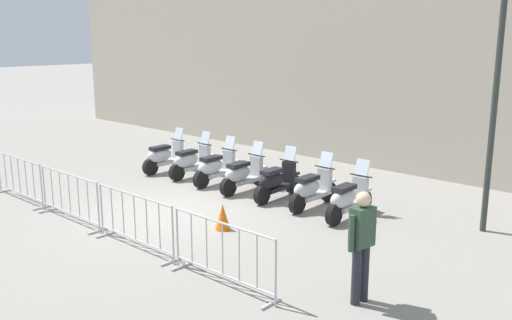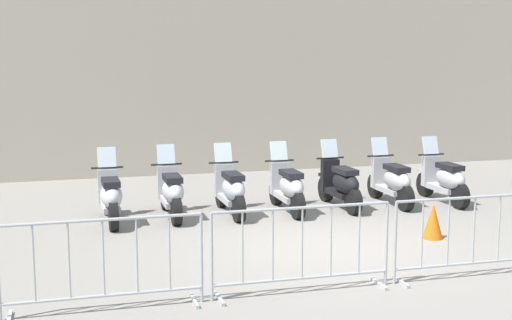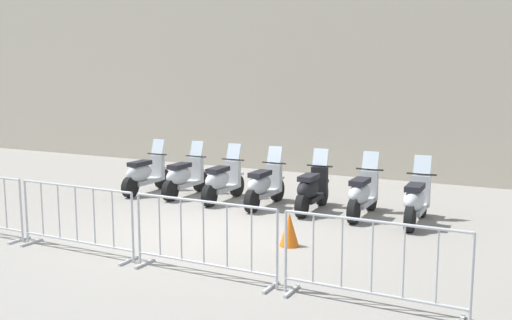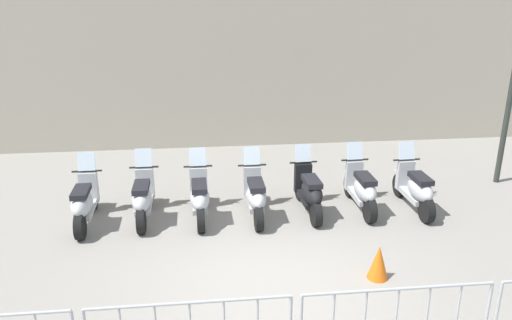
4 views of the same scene
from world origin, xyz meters
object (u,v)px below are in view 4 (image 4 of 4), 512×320
motorcycle_0 (84,203)px  motorcycle_2 (200,197)px  motorcycle_6 (415,189)px  motorcycle_4 (309,192)px  traffic_cone (378,262)px  motorcycle_1 (143,198)px  motorcycle_5 (362,189)px  motorcycle_3 (255,195)px

motorcycle_0 → motorcycle_2: size_ratio=1.00×
motorcycle_2 → motorcycle_6: bearing=0.5°
motorcycle_2 → motorcycle_6: same height
motorcycle_0 → motorcycle_4: size_ratio=1.00×
motorcycle_2 → traffic_cone: motorcycle_2 is taller
motorcycle_1 → motorcycle_6: size_ratio=1.00×
motorcycle_6 → motorcycle_5: bearing=175.7°
motorcycle_1 → motorcycle_2: bearing=-2.1°
motorcycle_4 → traffic_cone: motorcycle_4 is taller
motorcycle_0 → traffic_cone: (4.85, -2.21, -0.18)m
motorcycle_0 → motorcycle_5: size_ratio=1.00×
motorcycle_3 → traffic_cone: (1.69, -2.28, -0.18)m
motorcycle_0 → motorcycle_4: bearing=2.1°
motorcycle_1 → traffic_cone: size_ratio=3.13×
motorcycle_0 → motorcycle_2: bearing=2.5°
motorcycle_1 → motorcycle_2: 1.06m
motorcycle_5 → traffic_cone: size_ratio=3.14×
motorcycle_3 → motorcycle_6: 3.16m
motorcycle_1 → motorcycle_6: same height
motorcycle_3 → motorcycle_5: bearing=3.8°
motorcycle_4 → motorcycle_1: bearing=-179.6°
motorcycle_0 → motorcycle_6: 6.32m
motorcycle_1 → motorcycle_4: bearing=0.4°
motorcycle_1 → motorcycle_4: size_ratio=1.00×
motorcycle_1 → motorcycle_5: bearing=1.1°
motorcycle_0 → motorcycle_1: same height
motorcycle_3 → traffic_cone: bearing=-53.4°
motorcycle_0 → traffic_cone: bearing=-24.5°
motorcycle_0 → traffic_cone: size_ratio=3.14×
motorcycle_3 → motorcycle_5: 2.11m
motorcycle_2 → traffic_cone: (2.75, -2.30, -0.18)m
motorcycle_1 → motorcycle_2: same height
motorcycle_2 → motorcycle_4: size_ratio=1.00×
motorcycle_3 → motorcycle_1: bearing=178.3°
motorcycle_4 → motorcycle_5: 1.05m
motorcycle_1 → motorcycle_4: (3.17, 0.02, 0.00)m
motorcycle_2 → motorcycle_4: same height
motorcycle_0 → motorcycle_3: bearing=1.3°
motorcycle_3 → motorcycle_6: bearing=1.1°
motorcycle_4 → motorcycle_6: 2.11m
motorcycle_1 → traffic_cone: (3.80, -2.34, -0.18)m
motorcycle_3 → motorcycle_4: 1.06m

